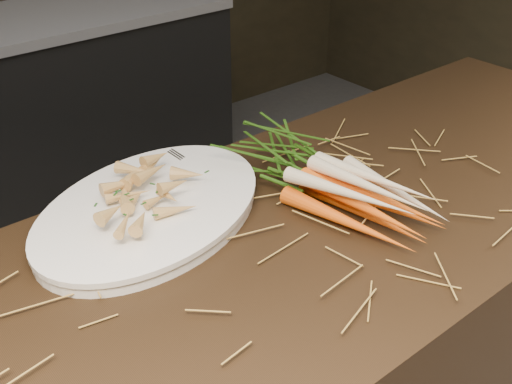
# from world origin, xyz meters

# --- Properties ---
(back_counter) EXTENTS (1.82, 0.62, 0.84)m
(back_counter) POSITION_xyz_m (0.30, 2.18, 0.42)
(back_counter) COLOR black
(back_counter) RESTS_ON ground
(straw_bedding) EXTENTS (1.40, 0.60, 0.02)m
(straw_bedding) POSITION_xyz_m (0.00, 0.30, 0.91)
(straw_bedding) COLOR olive
(straw_bedding) RESTS_ON main_counter
(root_veg_bunch) EXTENTS (0.23, 0.54, 0.10)m
(root_veg_bunch) POSITION_xyz_m (0.24, 0.38, 0.95)
(root_veg_bunch) COLOR #E5520C
(root_veg_bunch) RESTS_ON main_counter
(serving_platter) EXTENTS (0.60, 0.49, 0.03)m
(serving_platter) POSITION_xyz_m (-0.06, 0.50, 0.91)
(serving_platter) COLOR white
(serving_platter) RESTS_ON main_counter
(roasted_veg_heap) EXTENTS (0.30, 0.26, 0.06)m
(roasted_veg_heap) POSITION_xyz_m (-0.06, 0.50, 0.96)
(roasted_veg_heap) COLOR #9D6D37
(roasted_veg_heap) RESTS_ON serving_platter
(serving_fork) EXTENTS (0.02, 0.19, 0.00)m
(serving_fork) POSITION_xyz_m (0.12, 0.54, 0.93)
(serving_fork) COLOR silver
(serving_fork) RESTS_ON serving_platter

